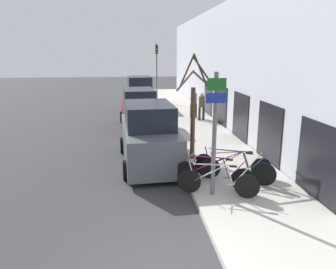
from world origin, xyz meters
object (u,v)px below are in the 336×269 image
at_px(bicycle_2, 233,167).
at_px(pedestrian_near, 202,104).
at_px(parked_car_0, 149,136).
at_px(parked_car_2, 140,95).
at_px(bicycle_1, 214,174).
at_px(traffic_light, 157,65).
at_px(street_tree, 193,110).
at_px(bicycle_0, 218,182).
at_px(signpost, 215,131).
at_px(parked_car_1, 139,110).
at_px(bicycle_3, 236,166).
at_px(pedestrian_far, 194,101).

xyz_separation_m(bicycle_2, pedestrian_near, (0.99, 9.18, 0.50)).
relative_size(parked_car_0, parked_car_2, 1.05).
distance_m(bicycle_1, traffic_light, 17.44).
bearing_deg(bicycle_1, street_tree, 30.29).
bearing_deg(parked_car_2, bicycle_0, -86.74).
height_order(bicycle_1, traffic_light, traffic_light).
relative_size(signpost, parked_car_1, 0.71).
bearing_deg(bicycle_3, parked_car_2, 15.38).
distance_m(bicycle_1, parked_car_0, 3.33).
xyz_separation_m(signpost, traffic_light, (-0.11, 17.70, 1.07)).
xyz_separation_m(signpost, street_tree, (0.05, 3.26, -0.02)).
height_order(bicycle_3, parked_car_0, parked_car_0).
bearing_deg(bicycle_1, bicycle_0, -155.49).
bearing_deg(traffic_light, pedestrian_near, -75.42).
xyz_separation_m(bicycle_0, parked_car_0, (-1.69, 3.33, 0.48)).
relative_size(signpost, parked_car_0, 0.69).
xyz_separation_m(bicycle_3, parked_car_1, (-2.78, 8.14, 0.43)).
bearing_deg(bicycle_3, signpost, 142.48).
xyz_separation_m(signpost, bicycle_2, (0.87, 0.94, -1.40)).
height_order(pedestrian_near, traffic_light, traffic_light).
relative_size(pedestrian_near, pedestrian_far, 0.94).
height_order(bicycle_0, parked_car_0, parked_car_0).
bearing_deg(parked_car_1, street_tree, -76.39).
bearing_deg(bicycle_3, street_tree, 28.78).
bearing_deg(parked_car_1, parked_car_0, -91.48).
bearing_deg(parked_car_2, bicycle_2, -83.29).
xyz_separation_m(bicycle_2, parked_car_1, (-2.64, 8.29, 0.40)).
bearing_deg(pedestrian_near, pedestrian_far, -88.46).
height_order(bicycle_3, parked_car_1, parked_car_1).
bearing_deg(bicycle_1, parked_car_2, 34.98).
bearing_deg(street_tree, bicycle_2, -70.54).
relative_size(bicycle_0, parked_car_2, 0.46).
bearing_deg(pedestrian_near, parked_car_1, -5.01).
relative_size(parked_car_1, traffic_light, 1.05).
bearing_deg(parked_car_1, bicycle_3, -74.53).
relative_size(bicycle_0, pedestrian_near, 1.34).
relative_size(parked_car_2, pedestrian_near, 2.91).
xyz_separation_m(pedestrian_far, street_tree, (-1.50, -7.70, 0.82)).
relative_size(bicycle_2, parked_car_1, 0.46).
height_order(parked_car_0, traffic_light, traffic_light).
bearing_deg(parked_car_2, pedestrian_near, -58.75).
xyz_separation_m(bicycle_0, street_tree, (-0.06, 3.34, 1.40)).
bearing_deg(bicycle_0, bicycle_2, -16.73).
xyz_separation_m(bicycle_0, parked_car_2, (-1.67, 15.22, 0.51)).
distance_m(bicycle_1, parked_car_2, 14.80).
height_order(bicycle_0, bicycle_2, bicycle_2).
bearing_deg(bicycle_2, bicycle_1, 158.07).
distance_m(bicycle_0, parked_car_0, 3.76).
bearing_deg(signpost, bicycle_2, 47.18).
distance_m(street_tree, traffic_light, 14.48).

